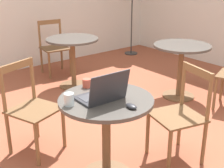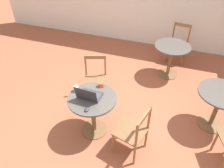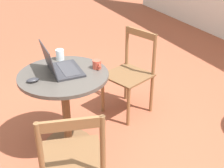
{
  "view_description": "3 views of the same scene",
  "coord_description": "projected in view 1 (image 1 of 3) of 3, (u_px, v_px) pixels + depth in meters",
  "views": [
    {
      "loc": [
        -1.82,
        -1.96,
        1.72
      ],
      "look_at": [
        -0.12,
        0.13,
        0.7
      ],
      "focal_mm": 50.0,
      "sensor_mm": 36.0,
      "label": 1
    },
    {
      "loc": [
        0.65,
        -2.4,
        3.0
      ],
      "look_at": [
        -0.27,
        0.32,
        0.69
      ],
      "focal_mm": 35.0,
      "sensor_mm": 36.0,
      "label": 2
    },
    {
      "loc": [
        1.84,
        -0.83,
        1.9
      ],
      "look_at": [
        -0.41,
        0.27,
        0.56
      ],
      "focal_mm": 50.0,
      "sensor_mm": 36.0,
      "label": 3
    }
  ],
  "objects": [
    {
      "name": "ground_plane",
      "position": [
        130.0,
        151.0,
        3.11
      ],
      "size": [
        16.0,
        16.0,
        0.0
      ],
      "primitive_type": "plane",
      "color": "#9E5138"
    },
    {
      "name": "mug",
      "position": [
        87.0,
        83.0,
        2.69
      ],
      "size": [
        0.11,
        0.08,
        0.08
      ],
      "color": "#C64C38",
      "rests_on": "cafe_table_near"
    },
    {
      "name": "cafe_table_mid",
      "position": [
        181.0,
        58.0,
        4.22
      ],
      "size": [
        0.76,
        0.76,
        0.75
      ],
      "color": "brown",
      "rests_on": "ground_plane"
    },
    {
      "name": "cafe_table_near",
      "position": [
        106.0,
        119.0,
        2.53
      ],
      "size": [
        0.76,
        0.76,
        0.75
      ],
      "color": "brown",
      "rests_on": "ground_plane"
    },
    {
      "name": "cafe_table_far",
      "position": [
        73.0,
        50.0,
        4.6
      ],
      "size": [
        0.76,
        0.76,
        0.75
      ],
      "color": "brown",
      "rests_on": "ground_plane"
    },
    {
      "name": "chair_far_back",
      "position": [
        54.0,
        48.0,
        5.24
      ],
      "size": [
        0.47,
        0.47,
        0.89
      ],
      "color": "brown",
      "rests_on": "ground_plane"
    },
    {
      "name": "chair_near_right",
      "position": [
        181.0,
        115.0,
        2.86
      ],
      "size": [
        0.52,
        0.52,
        0.89
      ],
      "color": "brown",
      "rests_on": "ground_plane"
    },
    {
      "name": "laptop",
      "position": [
        102.0,
        94.0,
        2.42
      ],
      "size": [
        0.36,
        0.3,
        0.25
      ],
      "color": "#2D2D33",
      "rests_on": "cafe_table_near"
    },
    {
      "name": "chair_near_back",
      "position": [
        31.0,
        108.0,
        2.99
      ],
      "size": [
        0.54,
        0.54,
        0.89
      ],
      "color": "brown",
      "rests_on": "ground_plane"
    },
    {
      "name": "mouse",
      "position": [
        131.0,
        106.0,
        2.29
      ],
      "size": [
        0.06,
        0.1,
        0.03
      ],
      "color": "#2D2D33",
      "rests_on": "cafe_table_near"
    },
    {
      "name": "drinking_glass",
      "position": [
        69.0,
        99.0,
        2.33
      ],
      "size": [
        0.08,
        0.08,
        0.1
      ],
      "color": "silver",
      "rests_on": "cafe_table_near"
    }
  ]
}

